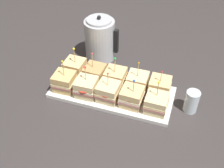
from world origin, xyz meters
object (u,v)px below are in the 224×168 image
at_px(sandwich_front_center, 109,92).
at_px(sandwich_back_left, 95,73).
at_px(serving_platter, 112,92).
at_px(sandwich_back_far_right, 160,87).
at_px(sandwich_back_center, 116,78).
at_px(sandwich_back_right, 137,82).
at_px(sandwich_front_far_left, 64,82).
at_px(sandwich_front_right, 132,97).
at_px(sandwich_front_left, 86,87).
at_px(sandwich_back_far_left, 75,68).
at_px(sandwich_front_far_right, 156,103).
at_px(drinking_glass, 192,101).
at_px(kettle_steel, 100,39).

bearing_deg(sandwich_front_center, sandwich_back_left, 135.99).
relative_size(serving_platter, sandwich_back_far_right, 4.01).
xyz_separation_m(sandwich_front_center, sandwich_back_center, (-0.00, 0.10, 0.00)).
height_order(sandwich_back_left, sandwich_back_right, sandwich_back_left).
bearing_deg(sandwich_front_center, sandwich_front_far_left, 179.70).
bearing_deg(sandwich_front_center, sandwich_front_right, 0.96).
bearing_deg(sandwich_front_left, sandwich_back_right, 28.04).
xyz_separation_m(sandwich_front_center, sandwich_back_far_left, (-0.21, 0.11, 0.00)).
height_order(sandwich_front_far_right, sandwich_back_left, sandwich_back_left).
bearing_deg(sandwich_front_right, sandwich_back_center, 136.70).
bearing_deg(sandwich_front_right, serving_platter, 154.78).
xyz_separation_m(sandwich_back_center, sandwich_back_far_right, (0.21, 0.00, -0.00)).
xyz_separation_m(sandwich_front_right, sandwich_back_left, (-0.21, 0.10, -0.00)).
xyz_separation_m(sandwich_front_far_right, sandwich_back_center, (-0.22, 0.10, 0.00)).
bearing_deg(sandwich_front_far_left, sandwich_back_far_right, 13.55).
bearing_deg(sandwich_back_far_left, sandwich_back_center, -1.65).
xyz_separation_m(sandwich_front_center, sandwich_front_right, (0.11, 0.00, -0.00)).
bearing_deg(sandwich_back_far_right, sandwich_back_far_left, 179.42).
bearing_deg(sandwich_front_far_left, sandwich_back_center, 24.95).
bearing_deg(sandwich_front_right, drinking_glass, 13.74).
bearing_deg(drinking_glass, sandwich_front_left, -171.84).
bearing_deg(sandwich_back_far_right, sandwich_front_center, -153.50).
bearing_deg(kettle_steel, sandwich_back_far_left, -105.71).
bearing_deg(sandwich_front_left, sandwich_back_left, 89.85).
height_order(serving_platter, sandwich_front_right, sandwich_front_right).
bearing_deg(sandwich_back_left, sandwich_back_far_left, 177.05).
bearing_deg(sandwich_front_right, sandwich_back_right, 91.16).
bearing_deg(sandwich_back_right, drinking_glass, -10.10).
xyz_separation_m(sandwich_front_left, sandwich_back_far_right, (0.32, 0.11, -0.00)).
bearing_deg(sandwich_back_center, sandwich_back_left, 179.66).
distance_m(serving_platter, sandwich_front_right, 0.13).
bearing_deg(sandwich_back_right, sandwich_front_center, -133.54).
bearing_deg(drinking_glass, sandwich_front_right, -166.26).
xyz_separation_m(sandwich_back_far_right, drinking_glass, (0.15, -0.04, -0.01)).
bearing_deg(sandwich_back_right, sandwich_back_far_left, -179.95).
bearing_deg(drinking_glass, sandwich_front_far_right, -155.97).
xyz_separation_m(sandwich_front_left, sandwich_back_right, (0.21, 0.11, -0.00)).
distance_m(sandwich_back_far_right, kettle_steel, 0.42).
height_order(sandwich_front_right, sandwich_back_left, sandwich_back_left).
bearing_deg(kettle_steel, sandwich_front_far_right, -40.13).
bearing_deg(sandwich_back_left, drinking_glass, -4.86).
bearing_deg(sandwich_back_far_left, kettle_steel, 74.29).
xyz_separation_m(kettle_steel, drinking_glass, (0.51, -0.25, -0.06)).
distance_m(sandwich_front_center, drinking_glass, 0.36).
distance_m(sandwich_front_far_left, sandwich_back_far_left, 0.11).
relative_size(sandwich_front_far_left, sandwich_back_left, 1.03).
bearing_deg(sandwich_front_center, sandwich_back_right, 46.46).
height_order(sandwich_back_left, sandwich_back_far_right, sandwich_back_left).
xyz_separation_m(serving_platter, sandwich_back_left, (-0.10, 0.05, 0.05)).
bearing_deg(drinking_glass, serving_platter, -178.30).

